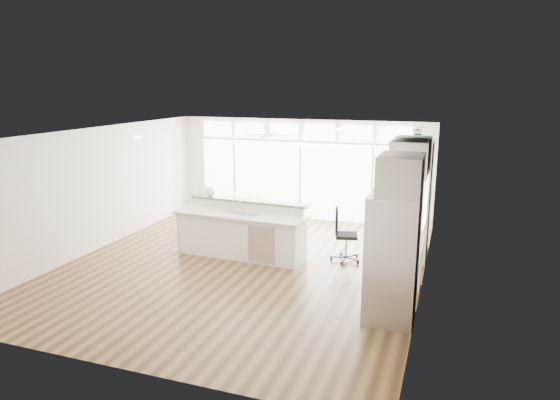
% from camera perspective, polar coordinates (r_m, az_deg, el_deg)
% --- Properties ---
extents(floor, '(7.00, 8.00, 0.02)m').
position_cam_1_polar(floor, '(10.28, -4.22, -7.54)').
color(floor, '#452D15').
rests_on(floor, ground).
extents(ceiling, '(7.00, 8.00, 0.02)m').
position_cam_1_polar(ceiling, '(9.67, -4.50, 7.67)').
color(ceiling, silver).
rests_on(ceiling, wall_back).
extents(wall_back, '(7.00, 0.04, 2.70)m').
position_cam_1_polar(wall_back, '(13.57, 2.45, 3.52)').
color(wall_back, beige).
rests_on(wall_back, floor).
extents(wall_front, '(7.00, 0.04, 2.70)m').
position_cam_1_polar(wall_front, '(6.58, -18.60, -7.70)').
color(wall_front, beige).
rests_on(wall_front, floor).
extents(wall_left, '(0.04, 8.00, 2.70)m').
position_cam_1_polar(wall_left, '(11.72, -20.24, 1.17)').
color(wall_left, beige).
rests_on(wall_left, floor).
extents(wall_right, '(0.04, 8.00, 2.70)m').
position_cam_1_polar(wall_right, '(9.09, 16.30, -1.82)').
color(wall_right, beige).
rests_on(wall_right, floor).
extents(glass_wall, '(5.80, 0.06, 2.08)m').
position_cam_1_polar(glass_wall, '(13.56, 2.37, 2.23)').
color(glass_wall, white).
rests_on(glass_wall, wall_back).
extents(transom_row, '(5.90, 0.06, 0.40)m').
position_cam_1_polar(transom_row, '(13.38, 2.42, 7.83)').
color(transom_row, white).
rests_on(transom_row, wall_back).
extents(desk_window, '(0.04, 0.85, 0.85)m').
position_cam_1_polar(desk_window, '(9.34, 16.24, -0.17)').
color(desk_window, white).
rests_on(desk_window, wall_right).
extents(ceiling_fan, '(1.16, 1.16, 0.32)m').
position_cam_1_polar(ceiling_fan, '(12.45, -1.35, 7.91)').
color(ceiling_fan, silver).
rests_on(ceiling_fan, ceiling).
extents(recessed_lights, '(3.40, 3.00, 0.02)m').
position_cam_1_polar(recessed_lights, '(9.85, -4.02, 7.66)').
color(recessed_lights, white).
rests_on(recessed_lights, ceiling).
extents(oven_cabinet, '(0.64, 1.20, 2.50)m').
position_cam_1_polar(oven_cabinet, '(10.88, 15.11, 0.13)').
color(oven_cabinet, white).
rests_on(oven_cabinet, floor).
extents(desk_nook, '(0.72, 1.30, 0.76)m').
position_cam_1_polar(desk_nook, '(9.69, 13.84, -6.77)').
color(desk_nook, white).
rests_on(desk_nook, floor).
extents(upper_cabinets, '(0.64, 1.30, 0.64)m').
position_cam_1_polar(upper_cabinets, '(9.21, 14.76, 4.82)').
color(upper_cabinets, white).
rests_on(upper_cabinets, wall_right).
extents(refrigerator, '(0.76, 0.90, 2.00)m').
position_cam_1_polar(refrigerator, '(7.93, 12.70, -6.44)').
color(refrigerator, silver).
rests_on(refrigerator, floor).
extents(fridge_cabinet, '(0.64, 0.90, 0.60)m').
position_cam_1_polar(fridge_cabinet, '(7.60, 13.64, 2.80)').
color(fridge_cabinet, white).
rests_on(fridge_cabinet, wall_right).
extents(framed_photos, '(0.06, 0.22, 0.80)m').
position_cam_1_polar(framed_photos, '(9.98, 16.41, -0.23)').
color(framed_photos, black).
rests_on(framed_photos, wall_right).
extents(kitchen_island, '(2.94, 1.24, 1.14)m').
position_cam_1_polar(kitchen_island, '(10.68, -4.53, -3.46)').
color(kitchen_island, white).
rests_on(kitchen_island, floor).
extents(rug, '(1.17, 1.01, 0.01)m').
position_cam_1_polar(rug, '(9.86, 12.69, -8.66)').
color(rug, '#3E2913').
rests_on(rug, floor).
extents(office_chair, '(0.69, 0.66, 1.12)m').
position_cam_1_polar(office_chair, '(10.45, 7.60, -3.99)').
color(office_chair, black).
rests_on(office_chair, floor).
extents(fishbowl, '(0.28, 0.28, 0.23)m').
position_cam_1_polar(fishbowl, '(11.29, -7.98, 0.98)').
color(fishbowl, white).
rests_on(fishbowl, kitchen_island).
extents(monitor, '(0.10, 0.50, 0.41)m').
position_cam_1_polar(monitor, '(9.51, 13.55, -3.41)').
color(monitor, black).
rests_on(monitor, desk_nook).
extents(keyboard, '(0.17, 0.34, 0.02)m').
position_cam_1_polar(keyboard, '(9.59, 12.48, -4.46)').
color(keyboard, white).
rests_on(keyboard, desk_nook).
extents(potted_plant, '(0.29, 0.32, 0.22)m').
position_cam_1_polar(potted_plant, '(10.67, 15.55, 7.27)').
color(potted_plant, '#32632A').
rests_on(potted_plant, oven_cabinet).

